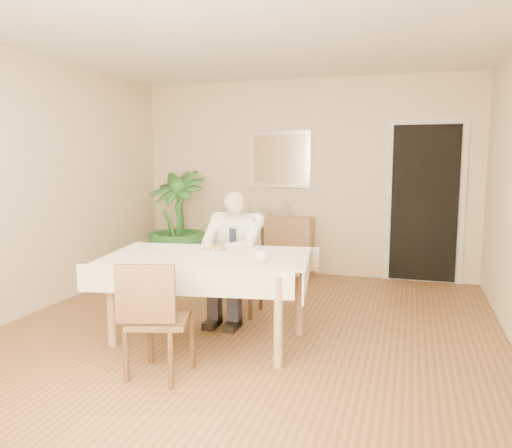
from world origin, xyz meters
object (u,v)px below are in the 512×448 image
(sideboard, at_px, (276,245))
(chair_far, at_px, (242,265))
(chair_near, at_px, (154,314))
(seated_man, at_px, (232,250))
(dining_table, at_px, (208,265))
(potted_palm, at_px, (177,223))
(coffee_mug, at_px, (262,256))

(sideboard, bearing_deg, chair_far, -86.10)
(chair_near, relative_size, seated_man, 0.69)
(dining_table, bearing_deg, chair_near, -103.28)
(seated_man, distance_m, potted_palm, 2.13)
(seated_man, height_order, potted_palm, potted_palm)
(dining_table, bearing_deg, sideboard, 83.06)
(chair_far, bearing_deg, sideboard, 98.07)
(chair_far, height_order, sideboard, chair_far)
(chair_near, height_order, seated_man, seated_man)
(dining_table, bearing_deg, coffee_mug, -22.86)
(coffee_mug, bearing_deg, potted_palm, 129.10)
(seated_man, bearing_deg, chair_far, 90.00)
(seated_man, bearing_deg, potted_palm, 130.51)
(coffee_mug, bearing_deg, chair_far, 117.29)
(chair_near, relative_size, potted_palm, 0.62)
(dining_table, bearing_deg, potted_palm, 113.01)
(chair_far, height_order, potted_palm, potted_palm)
(potted_palm, bearing_deg, chair_far, -43.97)
(chair_far, bearing_deg, seated_man, -85.06)
(chair_near, bearing_deg, potted_palm, 96.85)
(chair_far, bearing_deg, coffee_mug, -57.78)
(dining_table, relative_size, seated_man, 1.50)
(dining_table, relative_size, potted_palm, 1.34)
(dining_table, height_order, coffee_mug, coffee_mug)
(coffee_mug, height_order, sideboard, coffee_mug)
(chair_near, distance_m, seated_man, 1.45)
(chair_near, xyz_separation_m, coffee_mug, (0.58, 0.71, 0.32))
(dining_table, height_order, sideboard, sideboard)
(sideboard, bearing_deg, seated_man, -86.55)
(sideboard, relative_size, potted_palm, 0.71)
(chair_near, height_order, sideboard, chair_near)
(sideboard, distance_m, potted_palm, 1.37)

